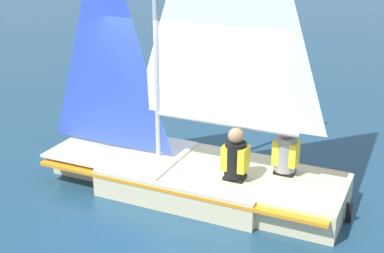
# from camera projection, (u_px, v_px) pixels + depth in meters

# --- Properties ---
(ground_plane) EXTENTS (260.00, 260.00, 0.00)m
(ground_plane) POSITION_uv_depth(u_px,v_px,m) (192.00, 189.00, 8.06)
(ground_plane) COLOR navy
(sailboat_main) EXTENTS (3.26, 4.64, 5.65)m
(sailboat_main) POSITION_uv_depth(u_px,v_px,m) (193.00, 142.00, 7.78)
(sailboat_main) COLOR beige
(sailboat_main) RESTS_ON ground_plane
(sailor_helm) EXTENTS (0.40, 0.42, 1.16)m
(sailor_helm) POSITION_uv_depth(u_px,v_px,m) (235.00, 165.00, 7.39)
(sailor_helm) COLOR black
(sailor_helm) RESTS_ON ground_plane
(sailor_crew) EXTENTS (0.40, 0.42, 1.16)m
(sailor_crew) POSITION_uv_depth(u_px,v_px,m) (285.00, 159.00, 7.56)
(sailor_crew) COLOR black
(sailor_crew) RESTS_ON ground_plane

